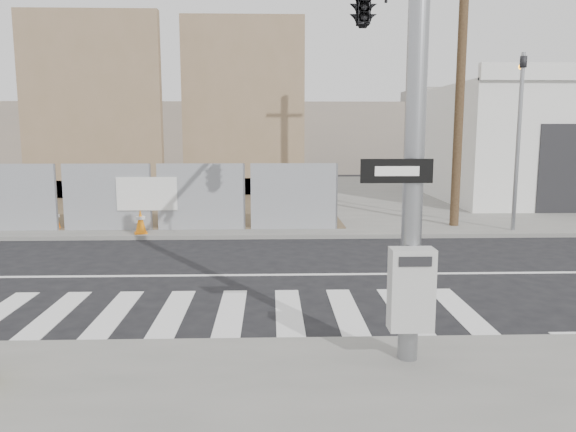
{
  "coord_description": "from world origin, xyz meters",
  "views": [
    {
      "loc": [
        0.69,
        -11.82,
        3.13
      ],
      "look_at": [
        1.05,
        -0.67,
        1.4
      ],
      "focal_mm": 35.0,
      "sensor_mm": 36.0,
      "label": 1
    }
  ],
  "objects_px": {
    "signal_pole": "(376,30)",
    "traffic_cone_d": "(141,222)",
    "auto_shop": "(568,143)",
    "traffic_cone_c": "(55,219)"
  },
  "relations": [
    {
      "from": "signal_pole",
      "to": "traffic_cone_d",
      "type": "relative_size",
      "value": 9.78
    },
    {
      "from": "auto_shop",
      "to": "traffic_cone_d",
      "type": "xyz_separation_m",
      "value": [
        -17.09,
        -8.56,
        -2.07
      ]
    },
    {
      "from": "signal_pole",
      "to": "traffic_cone_c",
      "type": "relative_size",
      "value": 10.8
    },
    {
      "from": "traffic_cone_c",
      "to": "traffic_cone_d",
      "type": "xyz_separation_m",
      "value": [
        2.73,
        -0.75,
        0.03
      ]
    },
    {
      "from": "traffic_cone_c",
      "to": "signal_pole",
      "type": "bearing_deg",
      "value": -40.88
    },
    {
      "from": "auto_shop",
      "to": "traffic_cone_c",
      "type": "bearing_deg",
      "value": -158.51
    },
    {
      "from": "auto_shop",
      "to": "traffic_cone_d",
      "type": "relative_size",
      "value": 16.77
    },
    {
      "from": "signal_pole",
      "to": "traffic_cone_c",
      "type": "xyz_separation_m",
      "value": [
        -8.32,
        7.2,
        -4.34
      ]
    },
    {
      "from": "auto_shop",
      "to": "traffic_cone_c",
      "type": "height_order",
      "value": "auto_shop"
    },
    {
      "from": "traffic_cone_c",
      "to": "traffic_cone_d",
      "type": "relative_size",
      "value": 0.91
    }
  ]
}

